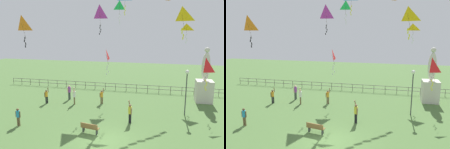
# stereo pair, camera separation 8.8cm
# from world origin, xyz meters

# --- Properties ---
(ground_plane) EXTENTS (80.00, 80.00, 0.00)m
(ground_plane) POSITION_xyz_m (0.00, 0.00, 0.00)
(ground_plane) COLOR #4C7038
(statue_monument) EXTENTS (1.79, 1.79, 6.20)m
(statue_monument) POSITION_xyz_m (8.64, 11.44, 1.92)
(statue_monument) COLOR beige
(statue_monument) RESTS_ON ground_plane
(lamppost) EXTENTS (0.36, 0.36, 4.40)m
(lamppost) POSITION_xyz_m (6.22, 6.85, 3.20)
(lamppost) COLOR #38383D
(lamppost) RESTS_ON ground_plane
(park_bench) EXTENTS (1.55, 0.67, 0.85)m
(park_bench) POSITION_xyz_m (-1.48, 1.02, 0.46)
(park_bench) COLOR olive
(park_bench) RESTS_ON ground_plane
(person_0) EXTENTS (0.40, 0.52, 2.04)m
(person_0) POSITION_xyz_m (1.34, 3.70, 1.02)
(person_0) COLOR black
(person_0) RESTS_ON ground_plane
(person_1) EXTENTS (0.32, 0.49, 1.75)m
(person_1) POSITION_xyz_m (-6.61, 8.79, 1.01)
(person_1) COLOR #3F4C47
(person_1) RESTS_ON ground_plane
(person_2) EXTENTS (0.49, 0.29, 1.81)m
(person_2) POSITION_xyz_m (-2.48, 8.15, 0.91)
(person_2) COLOR brown
(person_2) RESTS_ON ground_plane
(person_3) EXTENTS (0.44, 0.34, 1.80)m
(person_3) POSITION_xyz_m (-8.51, 6.93, 0.91)
(person_3) COLOR black
(person_3) RESTS_ON ground_plane
(person_4) EXTENTS (0.31, 0.52, 1.94)m
(person_4) POSITION_xyz_m (-5.38, 7.33, 0.98)
(person_4) COLOR brown
(person_4) RESTS_ON ground_plane
(person_5) EXTENTS (0.47, 0.29, 1.56)m
(person_5) POSITION_xyz_m (-7.86, 1.00, 0.90)
(person_5) COLOR brown
(person_5) RESTS_ON ground_plane
(kite_0) EXTENTS (1.29, 1.10, 2.38)m
(kite_0) POSITION_xyz_m (5.16, 3.19, 9.13)
(kite_0) COLOR yellow
(kite_2) EXTENTS (1.00, 1.42, 3.01)m
(kite_2) POSITION_xyz_m (7.89, 7.61, 4.66)
(kite_2) COLOR red
(kite_3) EXTENTS (1.15, 1.01, 2.84)m
(kite_3) POSITION_xyz_m (-1.58, 13.51, 10.94)
(kite_3) COLOR #1EB759
(kite_5) EXTENTS (1.23, 0.88, 2.22)m
(kite_5) POSITION_xyz_m (6.40, 12.62, 8.26)
(kite_5) COLOR yellow
(kite_6) EXTENTS (1.11, 0.61, 2.52)m
(kite_6) POSITION_xyz_m (-6.93, 1.15, 8.54)
(kite_6) COLOR orange
(kite_7) EXTENTS (1.14, 0.88, 3.14)m
(kite_7) POSITION_xyz_m (-2.84, 8.90, 9.87)
(kite_7) COLOR #B22DB2
(kite_8) EXTENTS (0.47, 1.00, 2.38)m
(kite_8) POSITION_xyz_m (-1.04, 4.61, 5.84)
(kite_8) COLOR red
(waterfront_railing) EXTENTS (36.00, 0.06, 0.95)m
(waterfront_railing) POSITION_xyz_m (-0.45, 14.00, 0.62)
(waterfront_railing) COLOR #4C4742
(waterfront_railing) RESTS_ON ground_plane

